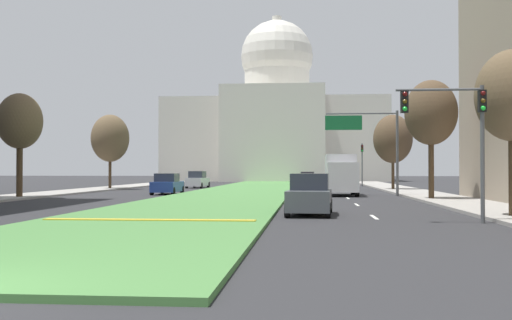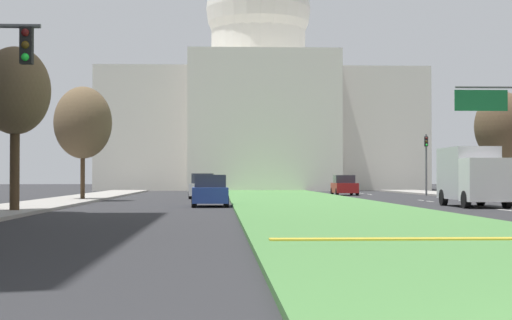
{
  "view_description": "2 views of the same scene",
  "coord_description": "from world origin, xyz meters",
  "px_view_note": "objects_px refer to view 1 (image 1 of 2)",
  "views": [
    {
      "loc": [
        5.87,
        -8.63,
        2.01
      ],
      "look_at": [
        0.04,
        57.8,
        3.1
      ],
      "focal_mm": 41.78,
      "sensor_mm": 36.0,
      "label": 1
    },
    {
      "loc": [
        -5.13,
        -6.53,
        1.6
      ],
      "look_at": [
        -2.54,
        52.56,
        2.78
      ],
      "focal_mm": 59.53,
      "sensor_mm": 36.0,
      "label": 2
    }
  ],
  "objects_px": {
    "traffic_light_near_right": "(459,123)",
    "sedan_lead_stopped": "(310,196)",
    "street_tree_right_far": "(393,139)",
    "street_tree_left_far": "(110,138)",
    "sedan_far_horizon": "(307,179)",
    "sedan_distant": "(198,180)",
    "street_tree_right_mid": "(431,113)",
    "traffic_light_far_right": "(362,159)",
    "street_tree_left_mid": "(20,122)",
    "overhead_guide_sign": "(370,135)",
    "capitol_building": "(277,127)",
    "sedan_midblock": "(167,184)",
    "box_truck_delivery": "(341,174)"
  },
  "relations": [
    {
      "from": "sedan_lead_stopped",
      "to": "sedan_far_horizon",
      "type": "height_order",
      "value": "sedan_lead_stopped"
    },
    {
      "from": "street_tree_left_mid",
      "to": "street_tree_right_far",
      "type": "relative_size",
      "value": 0.99
    },
    {
      "from": "sedan_lead_stopped",
      "to": "sedan_distant",
      "type": "xyz_separation_m",
      "value": [
        -12.24,
        38.33,
        0.0
      ]
    },
    {
      "from": "traffic_light_far_right",
      "to": "box_truck_delivery",
      "type": "relative_size",
      "value": 0.81
    },
    {
      "from": "street_tree_left_far",
      "to": "street_tree_right_far",
      "type": "height_order",
      "value": "street_tree_left_far"
    },
    {
      "from": "street_tree_right_mid",
      "to": "street_tree_right_far",
      "type": "xyz_separation_m",
      "value": [
        0.17,
        18.86,
        -0.72
      ]
    },
    {
      "from": "street_tree_left_mid",
      "to": "sedan_far_horizon",
      "type": "height_order",
      "value": "street_tree_left_mid"
    },
    {
      "from": "street_tree_left_mid",
      "to": "box_truck_delivery",
      "type": "bearing_deg",
      "value": 17.83
    },
    {
      "from": "capitol_building",
      "to": "sedan_far_horizon",
      "type": "xyz_separation_m",
      "value": [
        5.78,
        -35.79,
        -9.21
      ]
    },
    {
      "from": "sedan_midblock",
      "to": "traffic_light_far_right",
      "type": "bearing_deg",
      "value": 54.56
    },
    {
      "from": "street_tree_left_far",
      "to": "sedan_lead_stopped",
      "type": "height_order",
      "value": "street_tree_left_far"
    },
    {
      "from": "traffic_light_far_right",
      "to": "street_tree_right_far",
      "type": "relative_size",
      "value": 0.71
    },
    {
      "from": "traffic_light_far_right",
      "to": "sedan_lead_stopped",
      "type": "bearing_deg",
      "value": -97.92
    },
    {
      "from": "street_tree_right_mid",
      "to": "traffic_light_near_right",
      "type": "bearing_deg",
      "value": -97.92
    },
    {
      "from": "sedan_lead_stopped",
      "to": "traffic_light_far_right",
      "type": "bearing_deg",
      "value": 82.08
    },
    {
      "from": "sedan_lead_stopped",
      "to": "sedan_far_horizon",
      "type": "distance_m",
      "value": 48.85
    },
    {
      "from": "overhead_guide_sign",
      "to": "street_tree_right_far",
      "type": "height_order",
      "value": "street_tree_right_far"
    },
    {
      "from": "traffic_light_far_right",
      "to": "street_tree_left_mid",
      "type": "height_order",
      "value": "street_tree_left_mid"
    },
    {
      "from": "traffic_light_far_right",
      "to": "street_tree_left_far",
      "type": "height_order",
      "value": "street_tree_left_far"
    },
    {
      "from": "street_tree_left_far",
      "to": "sedan_far_horizon",
      "type": "height_order",
      "value": "street_tree_left_far"
    },
    {
      "from": "sedan_midblock",
      "to": "sedan_lead_stopped",
      "type": "bearing_deg",
      "value": -61.43
    },
    {
      "from": "overhead_guide_sign",
      "to": "street_tree_left_mid",
      "type": "height_order",
      "value": "street_tree_left_mid"
    },
    {
      "from": "overhead_guide_sign",
      "to": "street_tree_right_mid",
      "type": "relative_size",
      "value": 0.82
    },
    {
      "from": "street_tree_right_far",
      "to": "sedan_lead_stopped",
      "type": "height_order",
      "value": "street_tree_right_far"
    },
    {
      "from": "sedan_midblock",
      "to": "box_truck_delivery",
      "type": "distance_m",
      "value": 14.08
    },
    {
      "from": "street_tree_left_mid",
      "to": "sedan_midblock",
      "type": "height_order",
      "value": "street_tree_left_mid"
    },
    {
      "from": "traffic_light_far_right",
      "to": "overhead_guide_sign",
      "type": "height_order",
      "value": "overhead_guide_sign"
    },
    {
      "from": "sedan_lead_stopped",
      "to": "sedan_distant",
      "type": "bearing_deg",
      "value": 107.71
    },
    {
      "from": "traffic_light_near_right",
      "to": "traffic_light_far_right",
      "type": "relative_size",
      "value": 1.0
    },
    {
      "from": "street_tree_right_mid",
      "to": "box_truck_delivery",
      "type": "distance_m",
      "value": 9.83
    },
    {
      "from": "street_tree_right_far",
      "to": "street_tree_left_far",
      "type": "bearing_deg",
      "value": 179.58
    },
    {
      "from": "traffic_light_far_right",
      "to": "sedan_distant",
      "type": "relative_size",
      "value": 1.14
    },
    {
      "from": "traffic_light_far_right",
      "to": "sedan_distant",
      "type": "distance_m",
      "value": 20.56
    },
    {
      "from": "traffic_light_far_right",
      "to": "street_tree_right_mid",
      "type": "height_order",
      "value": "street_tree_right_mid"
    },
    {
      "from": "traffic_light_near_right",
      "to": "box_truck_delivery",
      "type": "relative_size",
      "value": 0.81
    },
    {
      "from": "sedan_distant",
      "to": "sedan_far_horizon",
      "type": "relative_size",
      "value": 1.07
    },
    {
      "from": "street_tree_right_far",
      "to": "traffic_light_near_right",
      "type": "bearing_deg",
      "value": -94.02
    },
    {
      "from": "street_tree_left_far",
      "to": "sedan_midblock",
      "type": "height_order",
      "value": "street_tree_left_far"
    },
    {
      "from": "street_tree_right_mid",
      "to": "sedan_midblock",
      "type": "height_order",
      "value": "street_tree_right_mid"
    },
    {
      "from": "traffic_light_far_right",
      "to": "street_tree_left_mid",
      "type": "distance_m",
      "value": 42.72
    },
    {
      "from": "capitol_building",
      "to": "street_tree_right_mid",
      "type": "relative_size",
      "value": 4.97
    },
    {
      "from": "traffic_light_near_right",
      "to": "traffic_light_far_right",
      "type": "height_order",
      "value": "same"
    },
    {
      "from": "box_truck_delivery",
      "to": "overhead_guide_sign",
      "type": "bearing_deg",
      "value": -26.4
    },
    {
      "from": "sedan_midblock",
      "to": "capitol_building",
      "type": "bearing_deg",
      "value": 84.96
    },
    {
      "from": "traffic_light_near_right",
      "to": "sedan_lead_stopped",
      "type": "bearing_deg",
      "value": 147.53
    },
    {
      "from": "capitol_building",
      "to": "street_tree_left_mid",
      "type": "relative_size",
      "value": 5.35
    },
    {
      "from": "traffic_light_near_right",
      "to": "sedan_lead_stopped",
      "type": "height_order",
      "value": "traffic_light_near_right"
    },
    {
      "from": "street_tree_right_mid",
      "to": "box_truck_delivery",
      "type": "bearing_deg",
      "value": 127.68
    },
    {
      "from": "traffic_light_far_right",
      "to": "street_tree_left_mid",
      "type": "xyz_separation_m",
      "value": [
        -26.48,
        -33.46,
        2.01
      ]
    },
    {
      "from": "street_tree_left_far",
      "to": "sedan_distant",
      "type": "bearing_deg",
      "value": 37.66
    }
  ]
}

